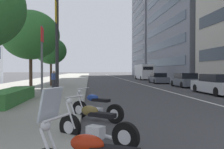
% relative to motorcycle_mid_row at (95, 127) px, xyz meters
% --- Properties ---
extents(sidewalk_right_plaza, '(160.00, 9.90, 0.15)m').
position_rel_motorcycle_mid_row_xyz_m(sidewalk_right_plaza, '(27.99, 5.35, -0.34)').
color(sidewalk_right_plaza, gray).
rests_on(sidewalk_right_plaza, ground).
extents(lane_centre_stripe, '(110.00, 0.16, 0.01)m').
position_rel_motorcycle_mid_row_xyz_m(lane_centre_stripe, '(32.99, -6.18, -0.41)').
color(lane_centre_stripe, silver).
rests_on(lane_centre_stripe, ground).
extents(motorcycle_mid_row, '(1.46, 1.80, 1.09)m').
position_rel_motorcycle_mid_row_xyz_m(motorcycle_mid_row, '(0.00, 0.00, 0.00)').
color(motorcycle_mid_row, black).
rests_on(motorcycle_mid_row, ground).
extents(motorcycle_second_in_row, '(1.41, 1.72, 1.09)m').
position_rel_motorcycle_mid_row_xyz_m(motorcycle_second_in_row, '(2.62, -0.10, -0.00)').
color(motorcycle_second_in_row, black).
rests_on(motorcycle_second_in_row, ground).
extents(car_mid_block_traffic, '(4.62, 1.87, 1.43)m').
position_rel_motorcycle_mid_row_xyz_m(car_mid_block_traffic, '(10.65, -8.90, 0.26)').
color(car_mid_block_traffic, '#B7B7BC').
rests_on(car_mid_block_traffic, ground).
extents(car_far_down_avenue, '(4.14, 1.85, 1.43)m').
position_rel_motorcycle_mid_row_xyz_m(car_far_down_avenue, '(17.83, -9.53, 0.26)').
color(car_far_down_avenue, '#4C515B').
rests_on(car_far_down_avenue, ground).
extents(car_following_behind, '(4.68, 2.02, 1.35)m').
position_rel_motorcycle_mid_row_xyz_m(car_following_behind, '(25.17, -8.92, 0.22)').
color(car_following_behind, '#4C515B').
rests_on(car_following_behind, ground).
extents(delivery_van_ahead, '(6.18, 2.17, 2.73)m').
position_rel_motorcycle_mid_row_xyz_m(delivery_van_ahead, '(36.29, -9.53, 1.05)').
color(delivery_van_ahead, silver).
rests_on(delivery_van_ahead, ground).
extents(parking_sign_by_curb, '(0.32, 0.06, 2.80)m').
position_rel_motorcycle_mid_row_xyz_m(parking_sign_by_curb, '(1.33, 1.44, 1.41)').
color(parking_sign_by_curb, '#47494C').
rests_on(parking_sign_by_curb, sidewalk_right_plaza).
extents(street_lamp_with_banners, '(1.26, 2.29, 8.69)m').
position_rel_motorcycle_mid_row_xyz_m(street_lamp_with_banners, '(7.28, 1.52, 4.87)').
color(street_lamp_with_banners, '#232326').
rests_on(street_lamp_with_banners, sidewalk_right_plaza).
extents(clipped_hedge_bed, '(4.83, 1.10, 0.63)m').
position_rel_motorcycle_mid_row_xyz_m(clipped_hedge_bed, '(6.29, 3.86, 0.05)').
color(clipped_hedge_bed, '#337033').
rests_on(clipped_hedge_bed, sidewalk_right_plaza).
extents(street_tree_mid_sidewalk, '(3.95, 3.95, 5.65)m').
position_rel_motorcycle_mid_row_xyz_m(street_tree_mid_sidewalk, '(11.35, 4.15, 3.71)').
color(street_tree_mid_sidewalk, '#473323').
rests_on(street_tree_mid_sidewalk, sidewalk_right_plaza).
extents(street_tree_by_lamp_post, '(3.11, 3.11, 4.82)m').
position_rel_motorcycle_mid_row_xyz_m(street_tree_by_lamp_post, '(18.88, 3.98, 3.22)').
color(street_tree_by_lamp_post, '#473323').
rests_on(street_tree_by_lamp_post, sidewalk_right_plaza).
extents(pedestrian_on_plaza, '(0.48, 0.45, 1.52)m').
position_rel_motorcycle_mid_row_xyz_m(pedestrian_on_plaza, '(14.48, 3.06, 0.50)').
color(pedestrian_on_plaza, '#2D2D33').
rests_on(pedestrian_on_plaza, sidewalk_right_plaza).
extents(office_tower_far_left_down_avenue, '(19.66, 18.18, 34.98)m').
position_rel_motorcycle_mid_row_xyz_m(office_tower_far_left_down_avenue, '(67.45, -23.78, 17.08)').
color(office_tower_far_left_down_avenue, gray).
rests_on(office_tower_far_left_down_avenue, ground).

